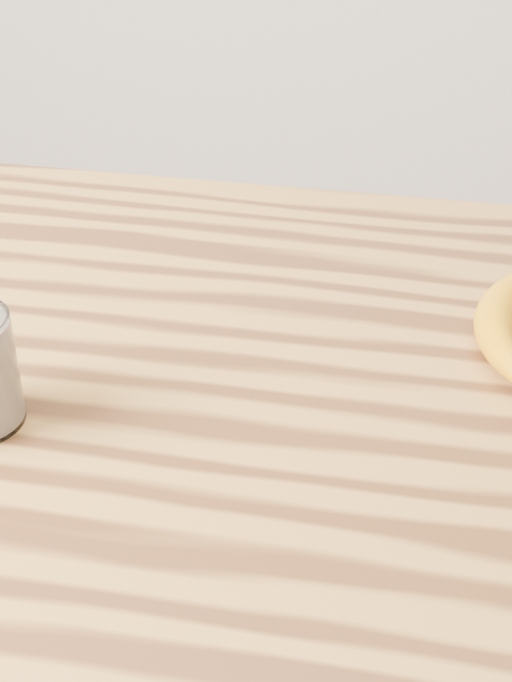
# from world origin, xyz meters

# --- Properties ---
(table) EXTENTS (1.20, 0.80, 0.90)m
(table) POSITION_xyz_m (0.00, 0.00, 0.77)
(table) COLOR #A17032
(table) RESTS_ON ground
(banana) EXTENTS (0.21, 0.34, 0.04)m
(banana) POSITION_xyz_m (0.33, 0.11, 0.92)
(banana) COLOR #CC8509
(banana) RESTS_ON table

